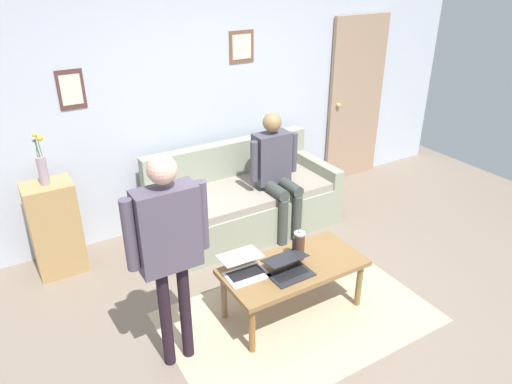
% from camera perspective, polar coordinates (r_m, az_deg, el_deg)
% --- Properties ---
extents(ground_plane, '(7.68, 7.68, 0.00)m').
position_cam_1_polar(ground_plane, '(4.04, 7.50, -15.18)').
color(ground_plane, '#7C6C5D').
extents(area_rug, '(2.10, 1.36, 0.01)m').
position_cam_1_polar(area_rug, '(4.07, 5.10, -14.57)').
color(area_rug, tan).
rests_on(area_rug, ground_plane).
extents(back_wall, '(7.04, 0.11, 2.70)m').
position_cam_1_polar(back_wall, '(5.09, -7.20, 11.20)').
color(back_wall, silver).
rests_on(back_wall, ground_plane).
extents(interior_door, '(0.82, 0.09, 2.05)m').
position_cam_1_polar(interior_door, '(6.25, 11.76, 10.60)').
color(interior_door, tan).
rests_on(interior_door, ground_plane).
extents(couch, '(1.93, 0.87, 0.88)m').
position_cam_1_polar(couch, '(5.10, -1.57, -1.18)').
color(couch, gray).
rests_on(couch, ground_plane).
extents(coffee_table, '(1.15, 0.56, 0.45)m').
position_cam_1_polar(coffee_table, '(3.89, 4.47, -9.31)').
color(coffee_table, brown).
rests_on(coffee_table, ground_plane).
extents(laptop_left, '(0.33, 0.33, 0.13)m').
position_cam_1_polar(laptop_left, '(3.73, -1.39, -9.05)').
color(laptop_left, silver).
rests_on(laptop_left, coffee_table).
extents(laptop_center, '(0.34, 0.30, 0.13)m').
position_cam_1_polar(laptop_center, '(3.74, 3.93, -9.10)').
color(laptop_center, '#28282D').
rests_on(laptop_center, coffee_table).
extents(french_press, '(0.11, 0.09, 0.27)m').
position_cam_1_polar(french_press, '(3.87, 5.14, -6.36)').
color(french_press, '#4C3323').
rests_on(french_press, coffee_table).
extents(side_shelf, '(0.42, 0.32, 0.89)m').
position_cam_1_polar(side_shelf, '(4.71, -22.75, -4.02)').
color(side_shelf, tan).
rests_on(side_shelf, ground_plane).
extents(flower_vase, '(0.09, 0.08, 0.48)m').
position_cam_1_polar(flower_vase, '(4.45, -24.10, 2.87)').
color(flower_vase, '#A4919E').
rests_on(flower_vase, side_shelf).
extents(person_standing, '(0.57, 0.19, 1.60)m').
position_cam_1_polar(person_standing, '(3.14, -10.37, -5.47)').
color(person_standing, black).
rests_on(person_standing, ground_plane).
extents(person_seated, '(0.55, 0.51, 1.28)m').
position_cam_1_polar(person_seated, '(4.87, 2.37, 2.90)').
color(person_seated, '#3B423D').
rests_on(person_seated, ground_plane).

